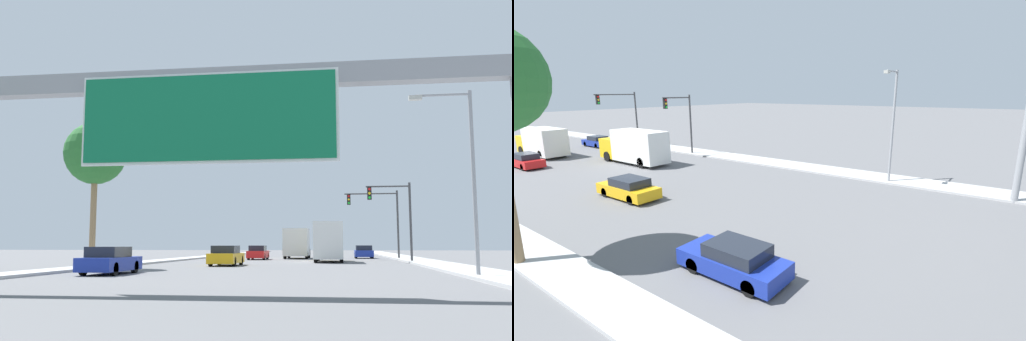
% 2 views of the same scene
% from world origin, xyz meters
% --- Properties ---
extents(sidewalk_right, '(3.00, 120.00, 0.15)m').
position_xyz_m(sidewalk_right, '(11.25, 60.00, 0.07)').
color(sidewalk_right, '#AEAEAE').
rests_on(sidewalk_right, ground).
extents(median_strip_left, '(2.00, 120.00, 0.15)m').
position_xyz_m(median_strip_left, '(-10.75, 60.00, 0.07)').
color(median_strip_left, '#AEAEAE').
rests_on(median_strip_left, ground).
extents(sign_gantry, '(20.32, 0.73, 7.40)m').
position_xyz_m(sign_gantry, '(0.00, 17.88, 6.05)').
color(sign_gantry, gray).
rests_on(sign_gantry, ground).
extents(car_far_center, '(1.76, 4.49, 1.35)m').
position_xyz_m(car_far_center, '(-7.00, 26.85, 0.65)').
color(car_far_center, navy).
rests_on(car_far_center, ground).
extents(car_mid_left, '(1.83, 4.68, 1.39)m').
position_xyz_m(car_mid_left, '(-3.50, 39.08, 0.66)').
color(car_mid_left, gold).
rests_on(car_mid_left, ground).
extents(car_mid_right, '(1.70, 4.37, 1.37)m').
position_xyz_m(car_mid_right, '(-3.50, 55.38, 0.65)').
color(car_mid_right, red).
rests_on(car_mid_right, ground).
extents(car_far_left, '(1.90, 4.23, 1.37)m').
position_xyz_m(car_far_left, '(7.00, 62.01, 0.65)').
color(car_far_left, navy).
rests_on(car_far_left, ground).
extents(truck_box_primary, '(2.49, 7.28, 3.10)m').
position_xyz_m(truck_box_primary, '(0.00, 60.18, 1.58)').
color(truck_box_primary, yellow).
rests_on(truck_box_primary, ground).
extents(truck_box_secondary, '(2.36, 8.42, 3.29)m').
position_xyz_m(truck_box_secondary, '(3.50, 48.61, 1.67)').
color(truck_box_secondary, yellow).
rests_on(truck_box_secondary, ground).
extents(traffic_light_near_intersection, '(3.67, 0.32, 6.59)m').
position_xyz_m(traffic_light_near_intersection, '(9.16, 48.00, 4.36)').
color(traffic_light_near_intersection, '#3D3D3F').
rests_on(traffic_light_near_intersection, ground).
extents(traffic_light_mid_block, '(5.32, 0.32, 6.86)m').
position_xyz_m(traffic_light_mid_block, '(8.63, 58.00, 4.66)').
color(traffic_light_mid_block, '#3D3D3F').
rests_on(traffic_light_mid_block, ground).
extents(palm_tree_background, '(4.08, 4.08, 9.44)m').
position_xyz_m(palm_tree_background, '(-11.42, 34.62, 7.34)').
color(palm_tree_background, '#8C704C').
rests_on(palm_tree_background, ground).
extents(street_lamp_right, '(2.81, 0.28, 8.46)m').
position_xyz_m(street_lamp_right, '(9.99, 26.04, 5.04)').
color(street_lamp_right, gray).
rests_on(street_lamp_right, ground).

